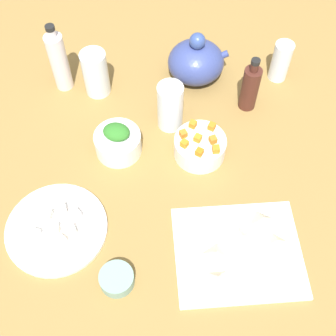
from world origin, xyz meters
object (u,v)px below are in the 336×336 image
cutting_board (238,252)px  plate_tofu (57,229)px  bowl_small_side (117,279)px  teapot (196,62)px  bottle_1 (59,61)px  drinking_glass_2 (281,61)px  bottle_0 (250,87)px  drinking_glass_0 (170,106)px  drinking_glass_1 (96,73)px  bowl_carrots (200,147)px  bowl_greens (118,143)px

cutting_board → plate_tofu: plate_tofu is taller
bowl_small_side → teapot: size_ratio=0.44×
bowl_small_side → bottle_1: 65.35cm
drinking_glass_2 → bottle_1: bearing=176.8°
bottle_0 → drinking_glass_2: 15.74cm
bottle_0 → drinking_glass_0: bottle_0 is taller
drinking_glass_1 → drinking_glass_2: (55.06, -0.37, -0.82)cm
cutting_board → bowl_carrots: bowl_carrots is taller
cutting_board → plate_tofu: size_ratio=1.20×
bottle_1 → drinking_glass_2: size_ratio=1.75×
bottle_0 → bowl_carrots: bearing=-136.4°
bottle_0 → bottle_1: bottle_1 is taller
bottle_0 → drinking_glass_2: (11.73, 10.42, -1.20)cm
plate_tofu → drinking_glass_2: 80.64cm
plate_tofu → teapot: (41.46, 47.63, 5.89)cm
drinking_glass_0 → drinking_glass_1: drinking_glass_0 is taller
teapot → bottle_0: (13.45, -13.02, 1.11)cm
bowl_small_side → bottle_0: (40.66, 49.51, 5.75)cm
bowl_carrots → bottle_1: size_ratio=0.62×
plate_tofu → drinking_glass_1: (11.59, 45.39, 6.61)cm
drinking_glass_1 → drinking_glass_2: size_ratio=1.13×
plate_tofu → drinking_glass_1: bearing=75.7°
teapot → bottle_0: bottle_0 is taller
drinking_glass_0 → drinking_glass_1: (-20.11, 15.08, -0.20)cm
teapot → drinking_glass_0: (-9.76, -17.32, 0.92)cm
bowl_greens → bottle_0: 40.43cm
plate_tofu → cutting_board: bearing=-14.3°
cutting_board → bowl_greens: (-26.76, 33.54, 2.72)cm
bowl_greens → bowl_small_side: size_ratio=1.57×
bottle_1 → drinking_glass_1: (10.10, -3.30, -2.61)cm
bowl_small_side → bottle_0: 64.33cm
bowl_carrots → bowl_small_side: 41.66cm
drinking_glass_1 → drinking_glass_0: bearing=-36.9°
plate_tofu → drinking_glass_2: drinking_glass_2 is taller
teapot → bottle_1: bottle_1 is taller
plate_tofu → drinking_glass_1: drinking_glass_1 is taller
teapot → bottle_1: 40.13cm
plate_tofu → bowl_small_side: bearing=-46.3°
bowl_greens → bowl_carrots: (21.89, -3.54, -0.24)cm
bowl_greens → bottle_1: bearing=120.0°
bottle_0 → drinking_glass_0: 23.61cm
teapot → drinking_glass_1: size_ratio=1.27×
teapot → bottle_0: size_ratio=1.01×
bottle_0 → drinking_glass_2: bearing=41.6°
bowl_small_side → drinking_glass_0: size_ratio=0.54×
cutting_board → plate_tofu: bearing=165.7°
cutting_board → bowl_small_side: size_ratio=3.76×
bowl_small_side → plate_tofu: bearing=133.7°
bowl_carrots → bowl_small_side: size_ratio=1.74×
drinking_glass_0 → drinking_glass_1: 25.14cm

